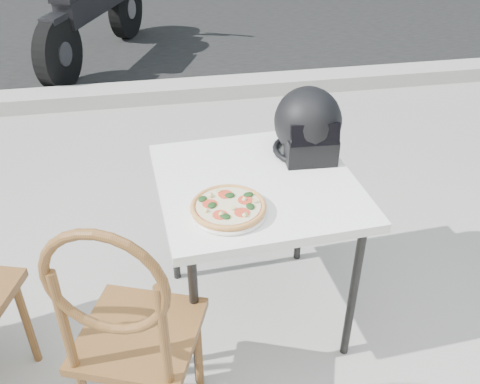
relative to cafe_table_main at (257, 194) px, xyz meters
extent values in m
cube|color=#ADA9A2|center=(-0.15, 2.43, -0.59)|extent=(30.00, 0.25, 0.12)
cube|color=white|center=(0.00, 0.00, 0.05)|extent=(0.80, 0.80, 0.04)
cylinder|color=black|center=(-0.29, -0.33, -0.31)|extent=(0.04, 0.04, 0.68)
cylinder|color=black|center=(0.33, -0.29, -0.31)|extent=(0.04, 0.04, 0.68)
cylinder|color=black|center=(-0.33, 0.29, -0.31)|extent=(0.04, 0.04, 0.68)
cylinder|color=black|center=(0.29, 0.33, -0.31)|extent=(0.04, 0.04, 0.68)
cylinder|color=white|center=(-0.14, -0.19, 0.07)|extent=(0.34, 0.34, 0.01)
torus|color=white|center=(-0.14, -0.19, 0.07)|extent=(0.35, 0.35, 0.01)
cylinder|color=#CB8D4A|center=(-0.14, -0.19, 0.09)|extent=(0.29, 0.29, 0.01)
torus|color=#CB8D4A|center=(-0.14, -0.19, 0.09)|extent=(0.29, 0.29, 0.02)
cylinder|color=red|center=(-0.14, -0.19, 0.09)|extent=(0.25, 0.25, 0.00)
cylinder|color=beige|center=(-0.14, -0.19, 0.10)|extent=(0.25, 0.25, 0.00)
cylinder|color=red|center=(-0.08, -0.17, 0.10)|extent=(0.06, 0.06, 0.00)
cylinder|color=red|center=(-0.14, -0.12, 0.10)|extent=(0.06, 0.06, 0.00)
cylinder|color=red|center=(-0.20, -0.17, 0.10)|extent=(0.06, 0.06, 0.00)
cylinder|color=red|center=(-0.18, -0.24, 0.10)|extent=(0.06, 0.06, 0.00)
cylinder|color=red|center=(-0.10, -0.24, 0.10)|extent=(0.06, 0.06, 0.00)
ellipsoid|color=#153613|center=(-0.13, -0.14, 0.10)|extent=(0.04, 0.03, 0.01)
ellipsoid|color=#153613|center=(-0.20, -0.19, 0.10)|extent=(0.05, 0.05, 0.01)
ellipsoid|color=#153613|center=(-0.07, -0.21, 0.10)|extent=(0.04, 0.04, 0.01)
ellipsoid|color=#153613|center=(-0.16, -0.26, 0.10)|extent=(0.05, 0.05, 0.01)
ellipsoid|color=#153613|center=(-0.06, -0.14, 0.10)|extent=(0.04, 0.04, 0.01)
ellipsoid|color=#153613|center=(-0.23, -0.14, 0.10)|extent=(0.04, 0.05, 0.01)
cylinder|color=#DCCF86|center=(-0.13, -0.22, 0.11)|extent=(0.02, 0.02, 0.02)
cylinder|color=#DCCF86|center=(-0.19, -0.13, 0.11)|extent=(0.02, 0.02, 0.02)
cylinder|color=#DCCF86|center=(-0.08, -0.17, 0.11)|extent=(0.02, 0.02, 0.02)
cylinder|color=#DCCF86|center=(-0.16, -0.10, 0.11)|extent=(0.02, 0.02, 0.02)
cylinder|color=#DCCF86|center=(-0.10, -0.26, 0.11)|extent=(0.02, 0.02, 0.02)
cylinder|color=#DCCF86|center=(-0.22, -0.22, 0.11)|extent=(0.02, 0.02, 0.02)
cylinder|color=#DCCF86|center=(-0.05, -0.19, 0.11)|extent=(0.02, 0.02, 0.02)
cylinder|color=#DCCF86|center=(-0.17, -0.24, 0.11)|extent=(0.02, 0.02, 0.02)
ellipsoid|color=black|center=(0.24, 0.18, 0.21)|extent=(0.29, 0.30, 0.28)
cube|color=black|center=(0.24, 0.09, 0.12)|extent=(0.21, 0.11, 0.11)
torus|color=black|center=(0.24, 0.18, 0.08)|extent=(0.29, 0.29, 0.02)
cube|color=black|center=(0.24, 0.06, 0.21)|extent=(0.19, 0.05, 0.09)
cube|color=brown|center=(-0.48, -0.43, -0.22)|extent=(0.49, 0.49, 0.03)
cylinder|color=brown|center=(-0.29, -0.35, -0.44)|extent=(0.04, 0.04, 0.42)
cylinder|color=brown|center=(-0.57, -0.24, -0.44)|extent=(0.04, 0.04, 0.42)
cylinder|color=brown|center=(-0.40, -0.64, -0.02)|extent=(0.04, 0.04, 0.40)
cylinder|color=brown|center=(-0.68, -0.53, -0.02)|extent=(0.04, 0.04, 0.40)
torus|color=brown|center=(-0.54, -0.59, 0.16)|extent=(0.36, 0.16, 0.37)
cylinder|color=brown|center=(-0.94, -0.11, -0.43)|extent=(0.04, 0.04, 0.45)
cylinder|color=black|center=(-0.54, 4.10, -0.35)|extent=(0.35, 0.60, 0.60)
cylinder|color=gray|center=(-0.54, 4.10, -0.35)|extent=(0.21, 0.24, 0.20)
cylinder|color=black|center=(-1.09, 2.82, -0.35)|extent=(0.35, 0.60, 0.60)
cylinder|color=gray|center=(-1.09, 2.82, -0.35)|extent=(0.21, 0.24, 0.20)
cube|color=black|center=(-0.82, 3.46, -0.10)|extent=(0.58, 1.03, 0.22)
cube|color=black|center=(-1.09, 2.84, -0.07)|extent=(0.21, 0.26, 0.05)
camera|label=1|loc=(-0.37, -1.68, 1.18)|focal=40.00mm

